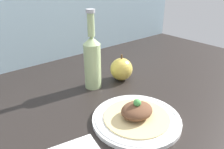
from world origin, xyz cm
name	(u,v)px	position (x,y,z in cm)	size (l,w,h in cm)	color
ground_plane	(112,118)	(0.00, 0.00, -2.00)	(180.00, 110.00, 4.00)	black
plate	(136,119)	(3.00, -7.65, 0.79)	(25.58, 25.58, 1.50)	white
plated_food	(137,112)	(3.00, -7.65, 3.00)	(19.04, 19.04, 6.09)	#D6BC7F
cider_bottle	(92,60)	(5.79, 17.76, 10.78)	(6.11, 6.11, 28.45)	#B7D18E
apple	(121,69)	(18.03, 15.60, 4.45)	(8.89, 8.89, 10.59)	gold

